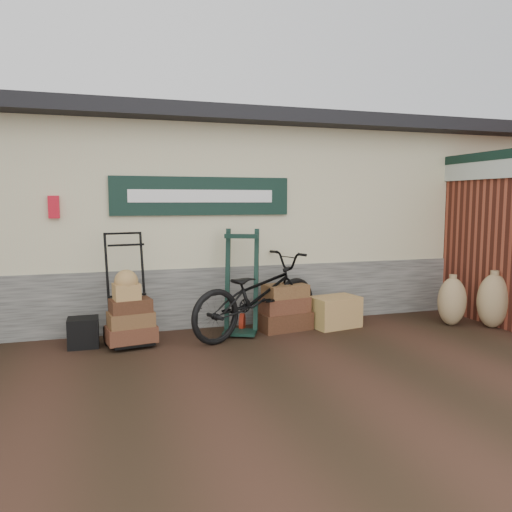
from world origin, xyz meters
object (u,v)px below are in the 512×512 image
Objects in this scene: green_barrow at (241,282)px; suitcase_stack at (283,307)px; porter_trolley at (127,288)px; bicycle at (257,290)px; black_trunk at (83,332)px; wicker_hamper at (335,312)px.

green_barrow is 1.94× the size of suitcase_stack.
porter_trolley is 1.57m from green_barrow.
black_trunk is at bearing 64.56° from bicycle.
suitcase_stack is 1.09× the size of wicker_hamper.
green_barrow reaches higher than bicycle.
wicker_hamper is 3.57m from black_trunk.
suitcase_stack is 2.79m from black_trunk.
green_barrow is 0.26m from bicycle.
wicker_hamper is at bearing -0.24° from black_trunk.
green_barrow is 1.53m from wicker_hamper.
green_barrow is 0.76m from suitcase_stack.
porter_trolley reaches higher than black_trunk.
suitcase_stack is (0.65, 0.03, -0.40)m from green_barrow.
porter_trolley is 1.96× the size of suitcase_stack.
porter_trolley is 2.26m from suitcase_stack.
bicycle is at bearing -12.56° from porter_trolley.
black_trunk is at bearing -178.37° from suitcase_stack.
porter_trolley reaches higher than wicker_hamper.
green_barrow is at bearing 1.29° from black_trunk.
bicycle is (2.32, -0.11, 0.45)m from black_trunk.
suitcase_stack is at bearing 173.19° from wicker_hamper.
black_trunk is (-0.57, 0.01, -0.56)m from porter_trolley.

